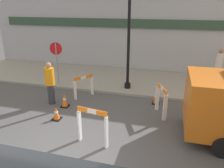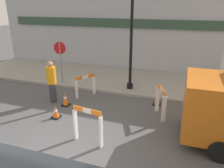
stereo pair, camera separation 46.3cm
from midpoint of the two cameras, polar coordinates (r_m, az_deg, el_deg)
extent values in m
plane|color=#4C4C4F|center=(6.34, -13.91, -18.13)|extent=(60.00, 60.00, 0.00)
cube|color=gray|center=(11.69, 1.22, 1.22)|extent=(18.00, 3.95, 0.11)
cube|color=#A3A8B2|center=(13.10, 3.58, 15.33)|extent=(18.00, 0.12, 5.50)
cube|color=#2D4738|center=(12.99, 3.48, 15.51)|extent=(16.20, 0.10, 0.50)
cylinder|color=black|center=(10.33, 2.77, -0.39)|extent=(0.29, 0.29, 0.24)
cylinder|color=black|center=(9.72, 3.04, 14.33)|extent=(0.13, 0.13, 5.52)
cylinder|color=gray|center=(10.97, -15.30, 5.06)|extent=(0.06, 0.06, 2.04)
cylinder|color=red|center=(10.80, -15.67, 8.89)|extent=(0.60, 0.11, 0.60)
cube|color=white|center=(6.66, -10.49, -10.68)|extent=(0.08, 0.14, 0.98)
cube|color=white|center=(6.25, -3.66, -12.56)|extent=(0.08, 0.14, 0.98)
cube|color=orange|center=(6.16, -7.42, -7.14)|extent=(0.93, 0.17, 0.15)
cube|color=white|center=(6.16, -7.42, -7.14)|extent=(0.28, 0.07, 0.14)
cube|color=white|center=(7.76, 12.02, -6.15)|extent=(0.14, 0.11, 0.96)
cube|color=white|center=(8.45, 10.24, -3.74)|extent=(0.14, 0.11, 0.96)
cube|color=orange|center=(7.89, 11.36, -1.23)|extent=(0.36, 0.81, 0.15)
cube|color=white|center=(7.89, 11.36, -1.23)|extent=(0.13, 0.25, 0.14)
cube|color=white|center=(9.84, -6.57, -0.47)|extent=(0.14, 0.13, 0.82)
cube|color=white|center=(9.43, -11.01, -1.66)|extent=(0.14, 0.13, 0.82)
cube|color=orange|center=(9.46, -8.90, 1.69)|extent=(0.56, 0.78, 0.15)
cube|color=white|center=(9.46, -8.90, 1.69)|extent=(0.19, 0.25, 0.14)
cube|color=black|center=(9.02, -13.60, -5.64)|extent=(0.30, 0.30, 0.04)
cone|color=orange|center=(8.90, -13.75, -4.00)|extent=(0.23, 0.22, 0.53)
cylinder|color=white|center=(8.89, -13.77, -3.84)|extent=(0.13, 0.13, 0.07)
cube|color=black|center=(9.16, 9.92, -4.93)|extent=(0.30, 0.30, 0.04)
cone|color=orange|center=(9.05, 10.02, -3.40)|extent=(0.22, 0.22, 0.49)
cylinder|color=white|center=(9.04, 10.03, -3.26)|extent=(0.13, 0.13, 0.07)
cube|color=black|center=(8.17, -15.82, -8.74)|extent=(0.30, 0.30, 0.04)
cone|color=orange|center=(8.06, -15.98, -7.27)|extent=(0.23, 0.23, 0.43)
cylinder|color=white|center=(8.05, -15.99, -7.13)|extent=(0.13, 0.13, 0.06)
cylinder|color=#33333D|center=(9.28, -16.97, -2.55)|extent=(0.30, 0.30, 0.83)
cylinder|color=orange|center=(9.03, -17.46, 1.88)|extent=(0.42, 0.42, 0.69)
sphere|color=tan|center=(8.90, -17.76, 4.68)|extent=(0.25, 0.25, 0.23)
cylinder|color=#33333D|center=(11.71, 24.61, 1.85)|extent=(0.29, 0.29, 0.86)
cylinder|color=silver|center=(11.51, 25.18, 5.55)|extent=(0.40, 0.40, 0.71)
sphere|color=#8E6647|center=(11.41, 25.53, 7.77)|extent=(0.26, 0.26, 0.20)
cylinder|color=black|center=(8.26, 23.29, -7.17)|extent=(0.60, 0.18, 0.60)
cylinder|color=black|center=(6.59, 25.34, -14.81)|extent=(0.60, 0.18, 0.60)
camera|label=1|loc=(0.23, -91.60, -0.59)|focal=35.00mm
camera|label=2|loc=(0.23, 88.40, 0.59)|focal=35.00mm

